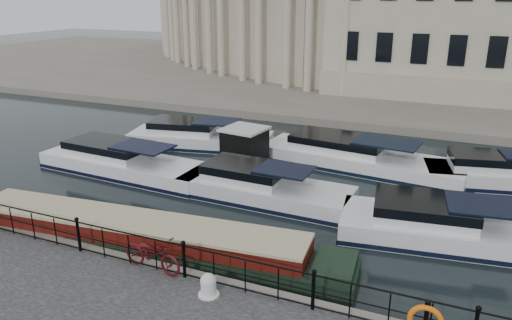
{
  "coord_description": "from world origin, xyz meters",
  "views": [
    {
      "loc": [
        7.13,
        -13.38,
        8.76
      ],
      "look_at": [
        0.5,
        2.0,
        3.0
      ],
      "focal_mm": 35.0,
      "sensor_mm": 36.0,
      "label": 1
    }
  ],
  "objects_px": {
    "mooring_bollard": "(208,285)",
    "harbour_hut": "(245,150)",
    "bicycle": "(152,254)",
    "narrowboat": "(134,240)"
  },
  "relations": [
    {
      "from": "mooring_bollard",
      "to": "harbour_hut",
      "type": "distance_m",
      "value": 12.27
    },
    {
      "from": "bicycle",
      "to": "harbour_hut",
      "type": "relative_size",
      "value": 0.69
    },
    {
      "from": "bicycle",
      "to": "mooring_bollard",
      "type": "xyz_separation_m",
      "value": [
        2.22,
        -0.52,
        -0.23
      ]
    },
    {
      "from": "bicycle",
      "to": "harbour_hut",
      "type": "bearing_deg",
      "value": 16.1
    },
    {
      "from": "mooring_bollard",
      "to": "harbour_hut",
      "type": "bearing_deg",
      "value": 109.78
    },
    {
      "from": "mooring_bollard",
      "to": "harbour_hut",
      "type": "height_order",
      "value": "harbour_hut"
    },
    {
      "from": "harbour_hut",
      "to": "narrowboat",
      "type": "bearing_deg",
      "value": -81.89
    },
    {
      "from": "bicycle",
      "to": "narrowboat",
      "type": "relative_size",
      "value": 0.13
    },
    {
      "from": "bicycle",
      "to": "harbour_hut",
      "type": "xyz_separation_m",
      "value": [
        -1.93,
        11.03,
        -0.15
      ]
    },
    {
      "from": "bicycle",
      "to": "narrowboat",
      "type": "xyz_separation_m",
      "value": [
        -1.92,
        1.62,
        -0.74
      ]
    }
  ]
}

